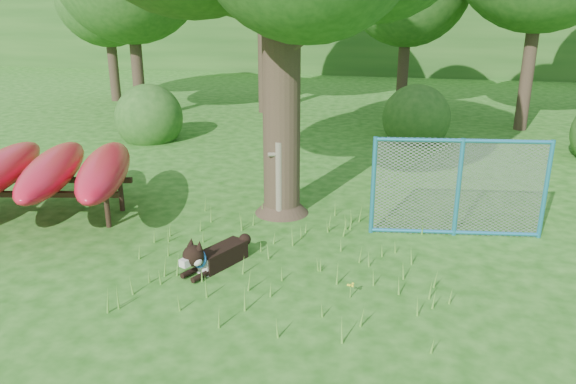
# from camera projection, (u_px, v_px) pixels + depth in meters

# --- Properties ---
(ground) EXTENTS (80.00, 80.00, 0.00)m
(ground) POSITION_uv_depth(u_px,v_px,m) (253.00, 293.00, 7.28)
(ground) COLOR #1A5410
(ground) RESTS_ON ground
(wooden_post) EXTENTS (0.37, 0.21, 1.36)m
(wooden_post) POSITION_uv_depth(u_px,v_px,m) (279.00, 179.00, 9.54)
(wooden_post) COLOR #665E4C
(wooden_post) RESTS_ON ground
(kayak_rack) EXTENTS (4.38, 3.92, 1.15)m
(kayak_rack) POSITION_uv_depth(u_px,v_px,m) (27.00, 170.00, 9.50)
(kayak_rack) COLOR black
(kayak_rack) RESTS_ON ground
(husky_dog) EXTENTS (0.74, 1.17, 0.57)m
(husky_dog) POSITION_uv_depth(u_px,v_px,m) (212.00, 256.00, 7.86)
(husky_dog) COLOR black
(husky_dog) RESTS_ON ground
(fence_section) EXTENTS (2.72, 0.45, 2.67)m
(fence_section) POSITION_uv_depth(u_px,v_px,m) (458.00, 188.00, 8.82)
(fence_section) COLOR teal
(fence_section) RESTS_ON ground
(wildflower_clump) EXTENTS (0.09, 0.08, 0.20)m
(wildflower_clump) POSITION_uv_depth(u_px,v_px,m) (351.00, 286.00, 7.12)
(wildflower_clump) COLOR #569330
(wildflower_clump) RESTS_ON ground
(shrub_left) EXTENTS (1.80, 1.80, 1.80)m
(shrub_left) POSITION_uv_depth(u_px,v_px,m) (151.00, 140.00, 15.22)
(shrub_left) COLOR #214F19
(shrub_left) RESTS_ON ground
(shrub_mid) EXTENTS (1.80, 1.80, 1.80)m
(shrub_mid) POSITION_uv_depth(u_px,v_px,m) (414.00, 140.00, 15.19)
(shrub_mid) COLOR #214F19
(shrub_mid) RESTS_ON ground
(wooded_hillside) EXTENTS (80.00, 12.00, 6.00)m
(wooded_hillside) POSITION_uv_depth(u_px,v_px,m) (385.00, 10.00, 32.16)
(wooded_hillside) COLOR #214F19
(wooded_hillside) RESTS_ON ground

